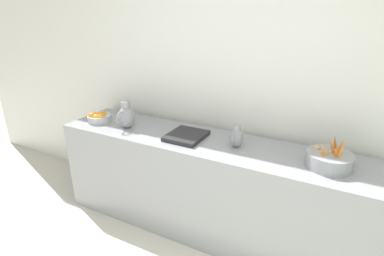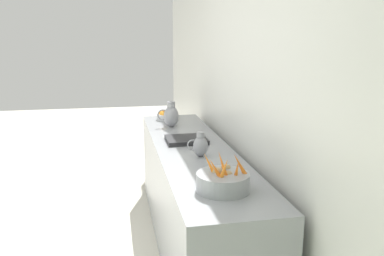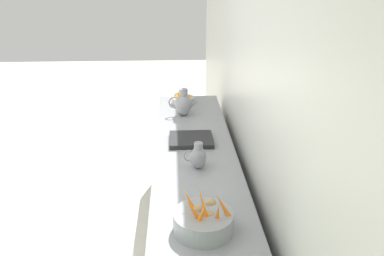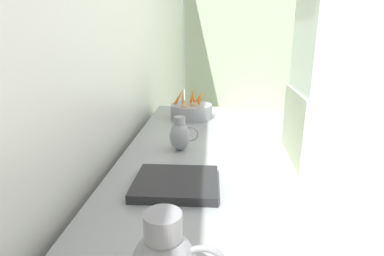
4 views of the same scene
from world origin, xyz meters
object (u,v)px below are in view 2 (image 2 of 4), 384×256
at_px(orange_bowl, 166,116).
at_px(metal_pitcher_short, 200,146).
at_px(metal_pitcher_tall, 171,116).
at_px(vegetable_colander, 223,181).

bearing_deg(orange_bowl, metal_pitcher_short, 93.03).
height_order(metal_pitcher_tall, metal_pitcher_short, metal_pitcher_tall).
bearing_deg(vegetable_colander, metal_pitcher_tall, -88.07).
distance_m(orange_bowl, metal_pitcher_short, 1.39).
distance_m(vegetable_colander, metal_pitcher_tall, 1.73).
height_order(vegetable_colander, orange_bowl, vegetable_colander).
distance_m(orange_bowl, metal_pitcher_tall, 0.35).
distance_m(vegetable_colander, orange_bowl, 2.08).
bearing_deg(metal_pitcher_short, vegetable_colander, 88.77).
bearing_deg(metal_pitcher_short, orange_bowl, -86.97).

